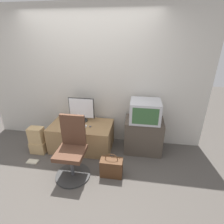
# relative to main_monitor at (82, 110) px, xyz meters

# --- Properties ---
(ground_plane) EXTENTS (12.00, 12.00, 0.00)m
(ground_plane) POSITION_rel_main_monitor_xyz_m (0.15, -1.06, -0.75)
(ground_plane) COLOR #4C4742
(wall_back) EXTENTS (4.40, 0.05, 2.60)m
(wall_back) POSITION_rel_main_monitor_xyz_m (0.15, 0.27, 0.55)
(wall_back) COLOR beige
(wall_back) RESTS_ON ground_plane
(desk) EXTENTS (1.17, 0.68, 0.51)m
(desk) POSITION_rel_main_monitor_xyz_m (0.02, -0.15, -0.49)
(desk) COLOR #937047
(desk) RESTS_ON ground_plane
(side_stand) EXTENTS (0.69, 0.47, 0.66)m
(side_stand) POSITION_rel_main_monitor_xyz_m (1.21, -0.07, -0.42)
(side_stand) COLOR #4C4238
(side_stand) RESTS_ON ground_plane
(main_monitor) EXTENTS (0.50, 0.21, 0.48)m
(main_monitor) POSITION_rel_main_monitor_xyz_m (0.00, 0.00, 0.00)
(main_monitor) COLOR #2D2D2D
(main_monitor) RESTS_ON desk
(keyboard) EXTENTS (0.29, 0.13, 0.01)m
(keyboard) POSITION_rel_main_monitor_xyz_m (0.00, -0.24, -0.23)
(keyboard) COLOR silver
(keyboard) RESTS_ON desk
(mouse) EXTENTS (0.05, 0.03, 0.02)m
(mouse) POSITION_rel_main_monitor_xyz_m (0.22, -0.22, -0.22)
(mouse) COLOR #4C4C51
(mouse) RESTS_ON desk
(crt_tv) EXTENTS (0.53, 0.46, 0.38)m
(crt_tv) POSITION_rel_main_monitor_xyz_m (1.20, -0.09, 0.10)
(crt_tv) COLOR #B7B7BC
(crt_tv) RESTS_ON side_stand
(office_chair) EXTENTS (0.55, 0.55, 1.00)m
(office_chair) POSITION_rel_main_monitor_xyz_m (0.11, -0.88, -0.34)
(office_chair) COLOR #333333
(office_chair) RESTS_ON ground_plane
(cardboard_box_lower) EXTENTS (0.29, 0.20, 0.22)m
(cardboard_box_lower) POSITION_rel_main_monitor_xyz_m (-0.76, -0.44, -0.63)
(cardboard_box_lower) COLOR tan
(cardboard_box_lower) RESTS_ON ground_plane
(cardboard_box_upper) EXTENTS (0.27, 0.17, 0.30)m
(cardboard_box_upper) POSITION_rel_main_monitor_xyz_m (-0.76, -0.44, -0.37)
(cardboard_box_upper) COLOR tan
(cardboard_box_upper) RESTS_ON cardboard_box_lower
(handbag) EXTENTS (0.35, 0.19, 0.42)m
(handbag) POSITION_rel_main_monitor_xyz_m (0.72, -0.82, -0.59)
(handbag) COLOR #4C2D19
(handbag) RESTS_ON ground_plane
(book) EXTENTS (0.19, 0.11, 0.02)m
(book) POSITION_rel_main_monitor_xyz_m (-0.73, -0.74, -0.73)
(book) COLOR beige
(book) RESTS_ON ground_plane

